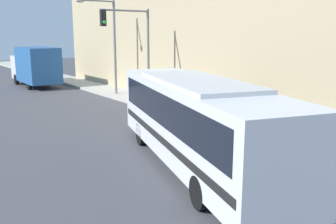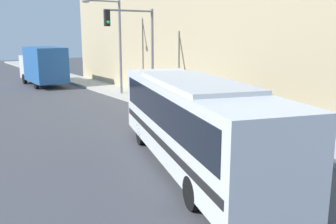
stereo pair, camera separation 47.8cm
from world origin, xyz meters
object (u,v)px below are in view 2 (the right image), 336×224
Objects in this scene: delivery_truck at (43,65)px; fire_hydrant at (252,124)px; street_lamp at (115,38)px; parking_meter at (194,100)px; traffic_light_pole at (137,40)px; pedestrian_near_corner at (245,104)px; city_bus at (193,118)px.

delivery_truck is 8.37× the size of fire_hydrant.
fire_hydrant is 0.12× the size of street_lamp.
parking_meter is at bearing -88.95° from street_lamp.
pedestrian_near_corner is (2.19, -6.92, -3.04)m from traffic_light_pole.
fire_hydrant is (4.64, 1.66, -1.19)m from city_bus.
parking_meter is 9.49m from street_lamp.
pedestrian_near_corner is (1.44, -11.47, -3.10)m from street_lamp.
pedestrian_near_corner is (5.92, 3.40, -0.69)m from city_bus.
traffic_light_pole is (-0.92, 8.66, 3.54)m from fire_hydrant.
street_lamp is (4.48, 14.86, 2.41)m from city_bus.
city_bus is 13.55× the size of fire_hydrant.
street_lamp is at bearing 90.58° from city_bus.
parking_meter reaches higher than fire_hydrant.
traffic_light_pole is at bearing 107.56° from pedestrian_near_corner.
street_lamp is (-0.16, 8.96, 3.13)m from parking_meter.
delivery_truck reaches higher than city_bus.
fire_hydrant is 13.68m from street_lamp.
traffic_light_pole is at bearing 101.72° from parking_meter.
city_bus is at bearing -160.29° from fire_hydrant.
delivery_truck is 17.71m from parking_meter.
parking_meter is 0.73× the size of pedestrian_near_corner.
delivery_truck is at bearing 97.71° from fire_hydrant.
delivery_truck reaches higher than fire_hydrant.
city_bus is 6.86m from pedestrian_near_corner.
delivery_truck is 3.78× the size of pedestrian_near_corner.
street_lamp is (-0.16, 13.20, 3.60)m from fire_hydrant.
pedestrian_near_corner is at bearing 53.68° from fire_hydrant.
traffic_light_pole reaches higher than delivery_truck.
street_lamp reaches higher than fire_hydrant.
fire_hydrant is 0.62× the size of parking_meter.
pedestrian_near_corner is at bearing -63.05° from parking_meter.
traffic_light_pole is (2.02, -13.03, 2.32)m from delivery_truck.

